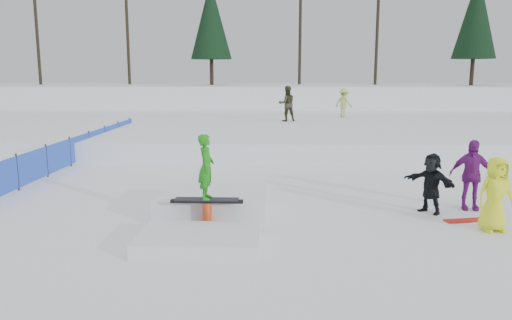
{
  "coord_description": "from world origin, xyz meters",
  "views": [
    {
      "loc": [
        1.0,
        -11.17,
        3.44
      ],
      "look_at": [
        0.5,
        2.0,
        1.1
      ],
      "focal_mm": 35.0,
      "sensor_mm": 36.0,
      "label": 1
    }
  ],
  "objects_px": {
    "spectator_purple": "(471,175)",
    "spectator_yellow": "(495,194)",
    "walker_ygreen": "(344,103)",
    "walker_olive": "(287,104)",
    "jib_rail_feature": "(210,208)",
    "spectator_dark": "(431,183)",
    "safety_fence": "(70,152)"
  },
  "relations": [
    {
      "from": "walker_ygreen",
      "to": "spectator_yellow",
      "type": "distance_m",
      "value": 18.71
    },
    {
      "from": "walker_olive",
      "to": "jib_rail_feature",
      "type": "height_order",
      "value": "walker_olive"
    },
    {
      "from": "spectator_yellow",
      "to": "spectator_dark",
      "type": "height_order",
      "value": "spectator_yellow"
    },
    {
      "from": "walker_olive",
      "to": "spectator_yellow",
      "type": "xyz_separation_m",
      "value": [
        4.15,
        -16.2,
        -0.92
      ]
    },
    {
      "from": "walker_ygreen",
      "to": "spectator_dark",
      "type": "xyz_separation_m",
      "value": [
        -0.17,
        -17.29,
        -0.9
      ]
    },
    {
      "from": "walker_olive",
      "to": "jib_rail_feature",
      "type": "bearing_deg",
      "value": 68.5
    },
    {
      "from": "jib_rail_feature",
      "to": "spectator_dark",
      "type": "bearing_deg",
      "value": 9.75
    },
    {
      "from": "spectator_purple",
      "to": "jib_rail_feature",
      "type": "bearing_deg",
      "value": -163.34
    },
    {
      "from": "spectator_purple",
      "to": "spectator_yellow",
      "type": "distance_m",
      "value": 1.75
    },
    {
      "from": "spectator_dark",
      "to": "walker_olive",
      "type": "bearing_deg",
      "value": 152.35
    },
    {
      "from": "spectator_yellow",
      "to": "jib_rail_feature",
      "type": "height_order",
      "value": "jib_rail_feature"
    },
    {
      "from": "walker_ygreen",
      "to": "spectator_dark",
      "type": "bearing_deg",
      "value": 127.77
    },
    {
      "from": "walker_olive",
      "to": "spectator_yellow",
      "type": "height_order",
      "value": "walker_olive"
    },
    {
      "from": "safety_fence",
      "to": "spectator_purple",
      "type": "xyz_separation_m",
      "value": [
        12.43,
        -5.33,
        0.34
      ]
    },
    {
      "from": "walker_olive",
      "to": "spectator_dark",
      "type": "bearing_deg",
      "value": 88.39
    },
    {
      "from": "walker_ygreen",
      "to": "spectator_purple",
      "type": "bearing_deg",
      "value": 131.43
    },
    {
      "from": "walker_ygreen",
      "to": "spectator_dark",
      "type": "height_order",
      "value": "walker_ygreen"
    },
    {
      "from": "safety_fence",
      "to": "spectator_purple",
      "type": "height_order",
      "value": "spectator_purple"
    },
    {
      "from": "spectator_yellow",
      "to": "walker_ygreen",
      "type": "bearing_deg",
      "value": 83.81
    },
    {
      "from": "spectator_purple",
      "to": "spectator_yellow",
      "type": "bearing_deg",
      "value": -89.04
    },
    {
      "from": "safety_fence",
      "to": "walker_ygreen",
      "type": "bearing_deg",
      "value": 45.21
    },
    {
      "from": "walker_ygreen",
      "to": "walker_olive",
      "type": "bearing_deg",
      "value": 74.64
    },
    {
      "from": "walker_ygreen",
      "to": "spectator_purple",
      "type": "distance_m",
      "value": 16.97
    },
    {
      "from": "walker_ygreen",
      "to": "spectator_yellow",
      "type": "xyz_separation_m",
      "value": [
        0.78,
        -18.68,
        -0.82
      ]
    },
    {
      "from": "spectator_purple",
      "to": "jib_rail_feature",
      "type": "relative_size",
      "value": 0.4
    },
    {
      "from": "safety_fence",
      "to": "spectator_dark",
      "type": "xyz_separation_m",
      "value": [
        11.34,
        -5.69,
        0.19
      ]
    },
    {
      "from": "walker_olive",
      "to": "spectator_purple",
      "type": "distance_m",
      "value": 15.1
    },
    {
      "from": "walker_olive",
      "to": "jib_rail_feature",
      "type": "relative_size",
      "value": 0.43
    },
    {
      "from": "walker_ygreen",
      "to": "jib_rail_feature",
      "type": "relative_size",
      "value": 0.38
    },
    {
      "from": "walker_ygreen",
      "to": "spectator_purple",
      "type": "relative_size",
      "value": 0.95
    },
    {
      "from": "walker_olive",
      "to": "spectator_dark",
      "type": "xyz_separation_m",
      "value": [
        3.2,
        -14.81,
        -1.0
      ]
    },
    {
      "from": "walker_ygreen",
      "to": "spectator_purple",
      "type": "xyz_separation_m",
      "value": [
        0.91,
        -16.93,
        -0.75
      ]
    }
  ]
}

